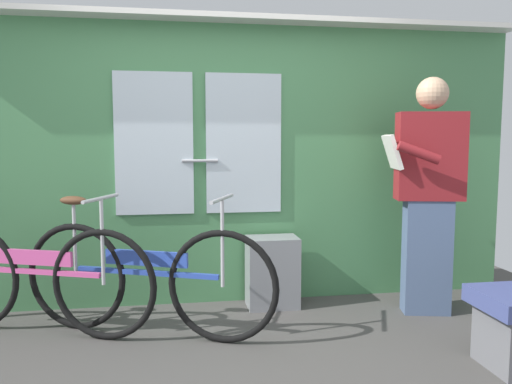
{
  "coord_description": "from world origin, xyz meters",
  "views": [
    {
      "loc": [
        -0.4,
        -2.82,
        1.32
      ],
      "look_at": [
        0.14,
        0.54,
        0.97
      ],
      "focal_mm": 35.78,
      "sensor_mm": 36.0,
      "label": 1
    }
  ],
  "objects_px": {
    "bicycle_leaning_behind": "(146,278)",
    "trash_bin_by_wall": "(272,272)",
    "passenger_reading_newspaper": "(428,190)",
    "bicycle_near_door": "(35,277)"
  },
  "relations": [
    {
      "from": "trash_bin_by_wall",
      "to": "bicycle_leaning_behind",
      "type": "bearing_deg",
      "value": -154.2
    },
    {
      "from": "bicycle_near_door",
      "to": "bicycle_leaning_behind",
      "type": "height_order",
      "value": "bicycle_leaning_behind"
    },
    {
      "from": "bicycle_leaning_behind",
      "to": "trash_bin_by_wall",
      "type": "height_order",
      "value": "bicycle_leaning_behind"
    },
    {
      "from": "bicycle_leaning_behind",
      "to": "trash_bin_by_wall",
      "type": "distance_m",
      "value": 1.06
    },
    {
      "from": "bicycle_leaning_behind",
      "to": "trash_bin_by_wall",
      "type": "relative_size",
      "value": 3.04
    },
    {
      "from": "trash_bin_by_wall",
      "to": "passenger_reading_newspaper",
      "type": "bearing_deg",
      "value": -16.28
    },
    {
      "from": "bicycle_near_door",
      "to": "passenger_reading_newspaper",
      "type": "bearing_deg",
      "value": 20.7
    },
    {
      "from": "passenger_reading_newspaper",
      "to": "trash_bin_by_wall",
      "type": "distance_m",
      "value": 1.34
    },
    {
      "from": "bicycle_leaning_behind",
      "to": "passenger_reading_newspaper",
      "type": "xyz_separation_m",
      "value": [
        2.07,
        0.13,
        0.54
      ]
    },
    {
      "from": "bicycle_near_door",
      "to": "passenger_reading_newspaper",
      "type": "relative_size",
      "value": 0.93
    }
  ]
}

